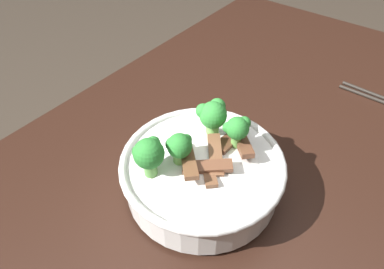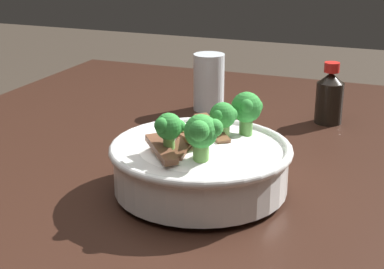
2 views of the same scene
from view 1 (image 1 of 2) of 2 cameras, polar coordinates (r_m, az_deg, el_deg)
The scene contains 2 objects.
dining_table at distance 0.62m, azimuth 11.37°, elevation -17.66°, with size 1.43×0.94×0.74m.
rice_bowl at distance 0.52m, azimuth 1.66°, elevation -5.87°, with size 0.25×0.25×0.13m.
Camera 1 is at (-0.30, -0.09, 1.18)m, focal length 32.18 mm.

